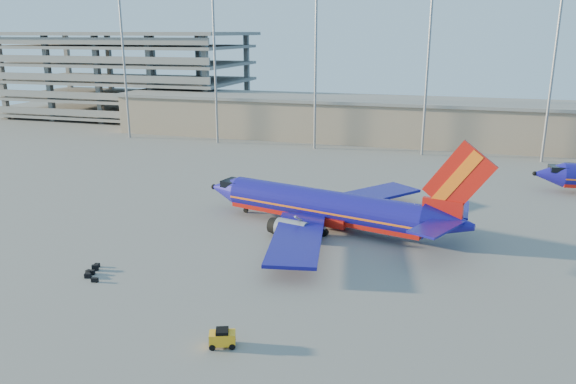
% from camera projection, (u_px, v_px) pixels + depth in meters
% --- Properties ---
extents(ground, '(220.00, 220.00, 0.00)m').
position_uv_depth(ground, '(259.00, 229.00, 63.15)').
color(ground, slate).
rests_on(ground, ground).
extents(terminal_building, '(122.00, 16.00, 8.50)m').
position_uv_depth(terminal_building, '(402.00, 120.00, 112.66)').
color(terminal_building, gray).
rests_on(terminal_building, ground).
extents(parking_garage, '(62.00, 32.00, 21.40)m').
position_uv_depth(parking_garage, '(128.00, 71.00, 145.21)').
color(parking_garage, slate).
rests_on(parking_garage, ground).
extents(light_mast_row, '(101.60, 1.60, 28.65)m').
position_uv_depth(light_mast_row, '(371.00, 54.00, 99.35)').
color(light_mast_row, gray).
rests_on(light_mast_row, ground).
extents(aircraft_main, '(33.34, 31.68, 11.48)m').
position_uv_depth(aircraft_main, '(330.00, 208.00, 62.67)').
color(aircraft_main, navy).
rests_on(aircraft_main, ground).
extents(baggage_tug, '(2.12, 1.68, 1.33)m').
position_uv_depth(baggage_tug, '(222.00, 338.00, 39.36)').
color(baggage_tug, '#FCAA16').
rests_on(baggage_tug, ground).
extents(luggage_pile, '(2.39, 3.33, 0.55)m').
position_uv_depth(luggage_pile, '(92.00, 272.00, 51.22)').
color(luggage_pile, black).
rests_on(luggage_pile, ground).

